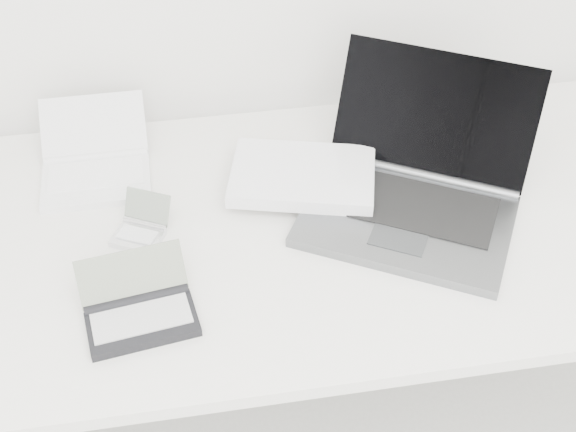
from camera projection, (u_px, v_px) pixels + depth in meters
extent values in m
cube|color=white|center=(299.00, 228.00, 1.63)|extent=(1.60, 0.80, 0.03)
cylinder|color=silver|center=(541.00, 208.00, 2.23)|extent=(0.04, 0.04, 0.70)
cube|color=slate|center=(406.00, 221.00, 1.61)|extent=(0.50, 0.45, 0.02)
cube|color=black|center=(411.00, 205.00, 1.63)|extent=(0.37, 0.30, 0.00)
cube|color=black|center=(436.00, 114.00, 1.67)|extent=(0.42, 0.31, 0.24)
cylinder|color=slate|center=(422.00, 175.00, 1.70)|extent=(0.36, 0.22, 0.02)
cube|color=#383B3E|center=(398.00, 238.00, 1.56)|extent=(0.13, 0.11, 0.00)
cube|color=white|center=(303.00, 176.00, 1.68)|extent=(0.34, 0.27, 0.03)
cube|color=white|center=(303.00, 170.00, 1.66)|extent=(0.33, 0.26, 0.00)
cube|color=white|center=(96.00, 182.00, 1.71)|extent=(0.23, 0.16, 0.02)
cube|color=white|center=(96.00, 174.00, 1.71)|extent=(0.20, 0.09, 0.00)
cube|color=silver|center=(93.00, 125.00, 1.77)|extent=(0.23, 0.12, 0.09)
cylinder|color=white|center=(96.00, 157.00, 1.76)|extent=(0.22, 0.02, 0.02)
cube|color=silver|center=(138.00, 238.00, 1.58)|extent=(0.12, 0.11, 0.01)
cube|color=silver|center=(137.00, 235.00, 1.58)|extent=(0.08, 0.07, 0.00)
cube|color=gray|center=(147.00, 207.00, 1.60)|extent=(0.10, 0.07, 0.06)
cylinder|color=silver|center=(145.00, 224.00, 1.60)|extent=(0.09, 0.06, 0.01)
cube|color=black|center=(143.00, 324.00, 1.42)|extent=(0.21, 0.13, 0.02)
cube|color=#A1A1A1|center=(141.00, 318.00, 1.41)|extent=(0.18, 0.10, 0.00)
cube|color=#626A57|center=(131.00, 275.00, 1.44)|extent=(0.20, 0.09, 0.08)
cylinder|color=black|center=(137.00, 300.00, 1.45)|extent=(0.19, 0.05, 0.02)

